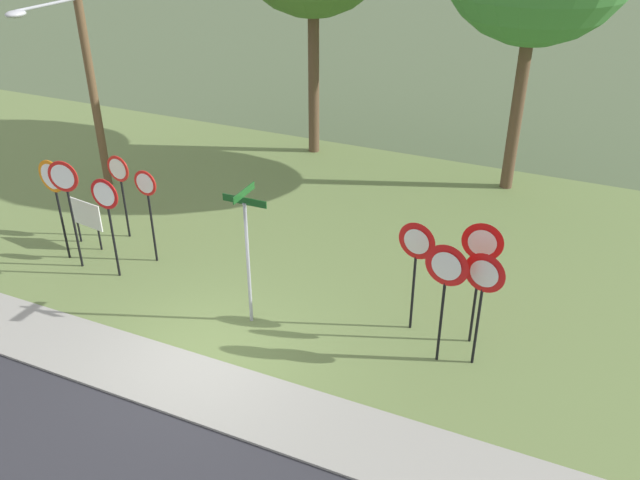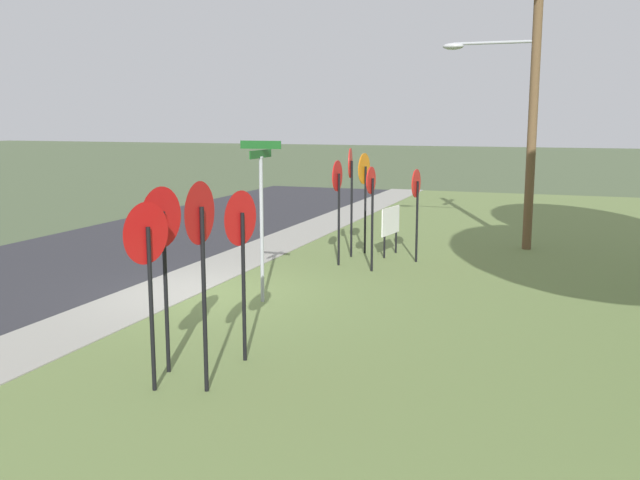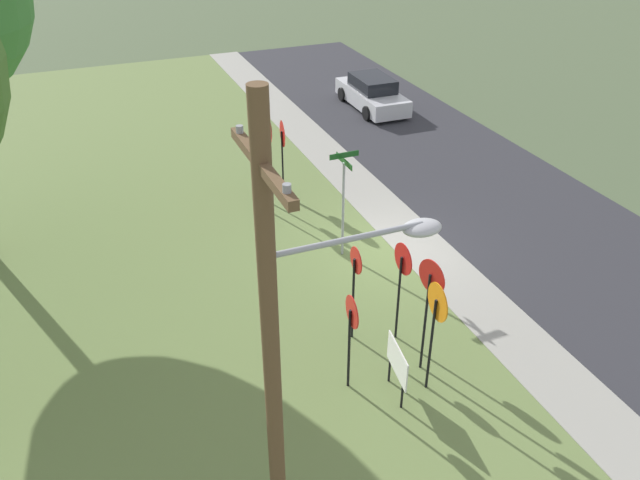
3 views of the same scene
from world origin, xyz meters
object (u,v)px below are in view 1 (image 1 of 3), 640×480
(stop_sign_far_left, at_px, (66,191))
(yield_sign_far_left, at_px, (445,276))
(notice_board, at_px, (86,216))
(yield_sign_far_right, at_px, (416,252))
(stop_sign_far_right, at_px, (54,188))
(yield_sign_near_right, at_px, (481,255))
(stop_sign_far_center, at_px, (107,207))
(utility_pole, at_px, (81,50))
(stop_sign_near_left, at_px, (148,198))
(yield_sign_near_left, at_px, (483,284))
(stop_sign_near_right, at_px, (120,179))
(street_name_post, at_px, (247,246))

(stop_sign_far_left, height_order, yield_sign_far_left, stop_sign_far_left)
(stop_sign_far_left, xyz_separation_m, notice_board, (-0.50, 0.92, -1.17))
(yield_sign_far_right, bearing_deg, stop_sign_far_right, -166.73)
(stop_sign_far_right, xyz_separation_m, yield_sign_near_right, (9.82, 0.73, 0.14))
(stop_sign_far_center, bearing_deg, stop_sign_far_right, 173.70)
(yield_sign_far_right, xyz_separation_m, utility_pole, (-10.65, 3.09, 2.26))
(stop_sign_near_left, relative_size, yield_sign_far_right, 0.97)
(yield_sign_far_left, relative_size, notice_board, 2.06)
(yield_sign_near_right, bearing_deg, yield_sign_near_left, -74.37)
(stop_sign_near_right, xyz_separation_m, street_name_post, (4.77, -1.93, 0.18))
(street_name_post, bearing_deg, yield_sign_far_right, 18.81)
(stop_sign_far_right, distance_m, notice_board, 1.30)
(stop_sign_far_left, relative_size, yield_sign_far_right, 1.11)
(yield_sign_far_left, bearing_deg, stop_sign_near_left, -179.56)
(stop_sign_far_right, bearing_deg, yield_sign_far_right, 8.95)
(utility_pole, bearing_deg, notice_board, -54.82)
(stop_sign_near_left, xyz_separation_m, notice_board, (-2.00, -0.04, -0.88))
(yield_sign_far_left, bearing_deg, yield_sign_near_left, 23.63)
(stop_sign_near_left, xyz_separation_m, utility_pole, (-4.14, 3.00, 2.40))
(stop_sign_far_left, xyz_separation_m, stop_sign_far_right, (-0.58, 0.19, -0.10))
(stop_sign_far_right, relative_size, yield_sign_near_right, 0.96)
(stop_sign_far_center, relative_size, yield_sign_near_right, 0.92)
(yield_sign_near_left, distance_m, utility_pole, 12.85)
(stop_sign_far_right, distance_m, yield_sign_near_right, 9.85)
(yield_sign_near_right, xyz_separation_m, utility_pole, (-11.89, 3.03, 2.07))
(stop_sign_near_left, height_order, yield_sign_far_right, yield_sign_far_right)
(yield_sign_near_left, xyz_separation_m, yield_sign_near_right, (-0.20, 0.65, 0.21))
(stop_sign_near_right, relative_size, notice_board, 1.82)
(stop_sign_near_left, height_order, stop_sign_far_right, stop_sign_far_right)
(stop_sign_near_right, height_order, yield_sign_far_left, yield_sign_far_left)
(yield_sign_near_right, relative_size, yield_sign_far_left, 1.05)
(stop_sign_near_left, xyz_separation_m, stop_sign_far_right, (-2.07, -0.77, 0.19))
(stop_sign_near_left, distance_m, utility_pole, 5.64)
(street_name_post, bearing_deg, yield_sign_far_left, 4.09)
(yield_sign_far_left, bearing_deg, stop_sign_far_right, -173.37)
(stop_sign_near_left, bearing_deg, yield_sign_far_right, 1.79)
(stop_sign_far_center, xyz_separation_m, yield_sign_near_right, (8.14, 0.90, 0.22))
(stop_sign_near_left, bearing_deg, stop_sign_far_center, -110.09)
(yield_sign_near_right, relative_size, notice_board, 2.17)
(yield_sign_near_right, bearing_deg, yield_sign_far_right, -179.12)
(stop_sign_near_left, height_order, yield_sign_far_left, yield_sign_far_left)
(stop_sign_near_left, bearing_deg, stop_sign_near_right, 155.24)
(stop_sign_far_left, height_order, yield_sign_far_right, stop_sign_far_left)
(stop_sign_near_right, relative_size, utility_pole, 0.30)
(street_name_post, bearing_deg, stop_sign_near_left, 159.72)
(stop_sign_near_left, relative_size, stop_sign_far_center, 0.96)
(street_name_post, relative_size, notice_board, 2.45)
(stop_sign_far_center, distance_m, notice_board, 2.08)
(stop_sign_far_left, distance_m, yield_sign_near_left, 9.46)
(stop_sign_near_left, xyz_separation_m, yield_sign_near_right, (7.75, -0.04, 0.33))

